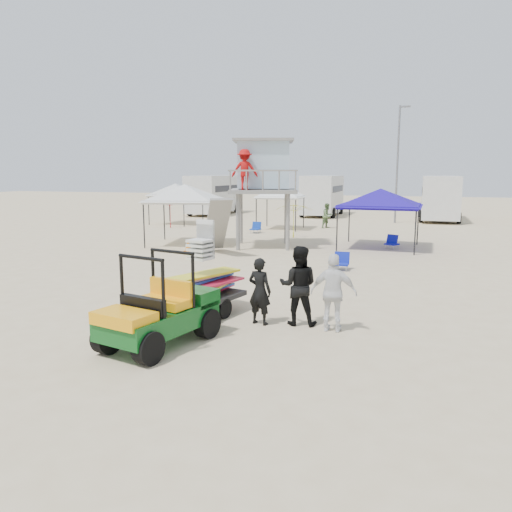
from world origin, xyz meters
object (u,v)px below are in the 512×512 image
(lifeguard_tower, at_px, (262,169))
(canopy_blue, at_px, (381,192))
(surf_trailer, at_px, (204,282))
(utility_cart, at_px, (157,304))
(man_left, at_px, (260,291))

(lifeguard_tower, xyz_separation_m, canopy_blue, (5.34, 1.21, -1.03))
(surf_trailer, distance_m, canopy_blue, 13.35)
(surf_trailer, bearing_deg, canopy_blue, 75.97)
(utility_cart, bearing_deg, surf_trailer, 89.86)
(utility_cart, height_order, canopy_blue, canopy_blue)
(surf_trailer, bearing_deg, man_left, -11.20)
(surf_trailer, height_order, man_left, surf_trailer)
(surf_trailer, distance_m, man_left, 1.55)
(utility_cart, relative_size, lifeguard_tower, 0.55)
(man_left, xyz_separation_m, lifeguard_tower, (-3.65, 11.93, 2.87))
(lifeguard_tower, bearing_deg, man_left, -72.98)
(man_left, xyz_separation_m, canopy_blue, (1.69, 13.14, 1.83))
(utility_cart, distance_m, surf_trailer, 2.33)
(man_left, relative_size, canopy_blue, 0.43)
(lifeguard_tower, bearing_deg, canopy_blue, 12.76)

